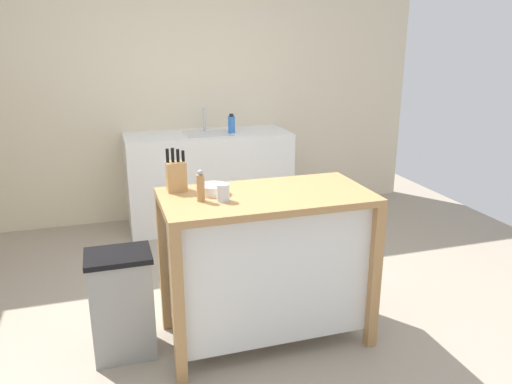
{
  "coord_description": "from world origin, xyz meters",
  "views": [
    {
      "loc": [
        -0.69,
        -2.7,
        1.77
      ],
      "look_at": [
        0.17,
        0.06,
        0.87
      ],
      "focal_mm": 35.1,
      "sensor_mm": 36.0,
      "label": 1
    }
  ],
  "objects": [
    {
      "name": "sink_faucet",
      "position": [
        0.26,
        2.05,
        1.0
      ],
      "size": [
        0.02,
        0.02,
        0.22
      ],
      "color": "#B7BCC1",
      "rests_on": "sink_counter"
    },
    {
      "name": "wall_back",
      "position": [
        0.0,
        2.26,
        1.3
      ],
      "size": [
        5.08,
        0.1,
        2.6
      ],
      "primitive_type": "cube",
      "color": "beige",
      "rests_on": "ground"
    },
    {
      "name": "pepper_grinder",
      "position": [
        -0.21,
        -0.16,
        1.0
      ],
      "size": [
        0.04,
        0.04,
        0.17
      ],
      "color": "#AD7F4C",
      "rests_on": "kitchen_island"
    },
    {
      "name": "trash_bin",
      "position": [
        -0.67,
        -0.06,
        0.32
      ],
      "size": [
        0.36,
        0.28,
        0.63
      ],
      "color": "gray",
      "rests_on": "ground"
    },
    {
      "name": "drinking_cup",
      "position": [
        -0.1,
        -0.2,
        0.97
      ],
      "size": [
        0.07,
        0.07,
        0.09
      ],
      "color": "silver",
      "rests_on": "kitchen_island"
    },
    {
      "name": "ground_plane",
      "position": [
        0.0,
        0.0,
        0.0
      ],
      "size": [
        6.08,
        6.08,
        0.0
      ],
      "primitive_type": "plane",
      "color": "gray",
      "rests_on": "ground"
    },
    {
      "name": "bowl_ceramic_small",
      "position": [
        -0.12,
        -0.06,
        0.95
      ],
      "size": [
        0.16,
        0.16,
        0.06
      ],
      "color": "silver",
      "rests_on": "kitchen_island"
    },
    {
      "name": "knife_block",
      "position": [
        -0.31,
        0.06,
        1.01
      ],
      "size": [
        0.11,
        0.09,
        0.25
      ],
      "color": "tan",
      "rests_on": "kitchen_island"
    },
    {
      "name": "kitchen_island",
      "position": [
        0.17,
        -0.14,
        0.51
      ],
      "size": [
        1.19,
        0.61,
        0.92
      ],
      "color": "#AD7F4C",
      "rests_on": "ground"
    },
    {
      "name": "bottle_spray_cleaner",
      "position": [
        0.49,
        1.86,
        0.98
      ],
      "size": [
        0.07,
        0.07,
        0.18
      ],
      "color": "blue",
      "rests_on": "sink_counter"
    },
    {
      "name": "sink_counter",
      "position": [
        0.26,
        1.91,
        0.45
      ],
      "size": [
        1.55,
        0.6,
        0.89
      ],
      "color": "silver",
      "rests_on": "ground"
    }
  ]
}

